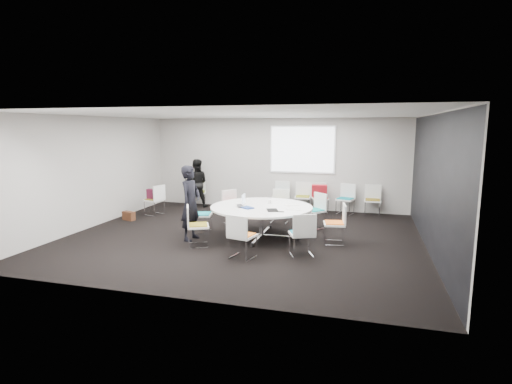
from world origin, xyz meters
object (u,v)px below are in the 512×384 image
(chair_ring_b, at_px, (314,217))
(chair_spare_left, at_px, (155,206))
(chair_ring_c, at_px, (279,213))
(chair_back_b, at_px, (303,203))
(cup, at_px, (269,202))
(chair_back_d, at_px, (345,205))
(chair_ring_d, at_px, (233,213))
(chair_back_e, at_px, (372,206))
(chair_back_c, at_px, (320,204))
(person_back, at_px, (196,183))
(maroon_bag, at_px, (154,194))
(person_main, at_px, (191,203))
(chair_ring_e, at_px, (202,222))
(brown_bag, at_px, (129,216))
(chair_ring_a, at_px, (335,231))
(laptop, at_px, (243,206))
(conference_table, at_px, (261,214))
(chair_back_a, at_px, (281,201))
(chair_ring_g, at_px, (242,244))
(chair_ring_f, at_px, (198,233))
(chair_ring_h, at_px, (302,242))
(chair_person_back, at_px, (199,197))

(chair_ring_b, bearing_deg, chair_spare_left, 38.33)
(chair_ring_c, relative_size, chair_back_b, 1.00)
(cup, bearing_deg, chair_back_d, 58.92)
(chair_ring_d, bearing_deg, chair_back_e, 156.34)
(chair_back_b, relative_size, chair_back_c, 1.00)
(chair_back_d, distance_m, person_back, 4.67)
(chair_back_e, height_order, maroon_bag, chair_back_e)
(chair_ring_d, bearing_deg, person_main, 23.06)
(chair_ring_e, xyz_separation_m, brown_bag, (-2.45, 0.69, -0.16))
(maroon_bag, bearing_deg, chair_back_c, 19.07)
(chair_ring_b, height_order, maroon_bag, chair_ring_b)
(chair_ring_a, height_order, laptop, chair_ring_a)
(conference_table, bearing_deg, brown_bag, 170.20)
(cup, height_order, brown_bag, cup)
(chair_ring_b, relative_size, chair_back_a, 1.00)
(laptop, bearing_deg, chair_ring_b, -70.78)
(chair_ring_c, relative_size, chair_ring_g, 1.00)
(chair_ring_f, bearing_deg, chair_back_b, 132.81)
(chair_ring_b, xyz_separation_m, chair_back_a, (-1.27, 1.90, 0.00))
(chair_ring_a, relative_size, brown_bag, 2.44)
(chair_spare_left, bearing_deg, chair_ring_f, -120.83)
(chair_ring_c, height_order, chair_back_c, same)
(chair_ring_h, xyz_separation_m, cup, (-1.02, 1.46, 0.50))
(chair_back_e, relative_size, brown_bag, 2.44)
(chair_ring_a, xyz_separation_m, chair_ring_c, (-1.58, 1.56, 0.00))
(chair_person_back, distance_m, cup, 4.11)
(chair_ring_e, bearing_deg, chair_ring_c, 119.52)
(chair_back_c, xyz_separation_m, chair_spare_left, (-4.57, -1.59, 0.00))
(cup, bearing_deg, chair_back_c, 71.84)
(chair_back_e, relative_size, laptop, 2.49)
(chair_back_b, height_order, person_back, person_back)
(chair_ring_b, relative_size, chair_back_b, 1.00)
(chair_ring_f, height_order, chair_ring_h, same)
(chair_ring_e, bearing_deg, chair_ring_b, 101.13)
(maroon_bag, bearing_deg, chair_ring_f, -45.52)
(chair_ring_h, height_order, chair_spare_left, same)
(chair_ring_d, relative_size, chair_back_d, 1.00)
(chair_spare_left, height_order, maroon_bag, chair_spare_left)
(chair_spare_left, bearing_deg, chair_ring_g, -115.08)
(chair_back_c, height_order, laptop, chair_back_c)
(chair_ring_a, height_order, chair_ring_e, same)
(brown_bag, bearing_deg, maroon_bag, 66.20)
(chair_spare_left, height_order, chair_person_back, same)
(laptop, height_order, brown_bag, laptop)
(chair_ring_d, distance_m, chair_ring_h, 3.08)
(chair_ring_d, relative_size, chair_ring_h, 1.00)
(chair_ring_b, height_order, chair_ring_f, same)
(chair_ring_a, relative_size, chair_ring_c, 1.00)
(chair_back_c, bearing_deg, chair_ring_h, 72.98)
(conference_table, xyz_separation_m, chair_ring_g, (0.02, -1.55, -0.28))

